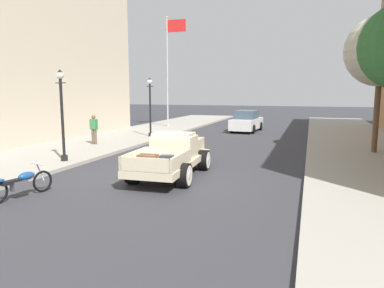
% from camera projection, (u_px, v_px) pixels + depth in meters
% --- Properties ---
extents(ground_plane, '(140.00, 140.00, 0.00)m').
position_uv_depth(ground_plane, '(171.00, 179.00, 12.55)').
color(ground_plane, '#333338').
extents(sidewalk_left, '(5.50, 64.00, 0.15)m').
position_uv_depth(sidewalk_left, '(10.00, 164.00, 14.81)').
color(sidewalk_left, '#9E998E').
rests_on(sidewalk_left, ground).
extents(hotrod_truck_cream, '(2.35, 5.00, 1.58)m').
position_uv_depth(hotrod_truck_cream, '(173.00, 155.00, 13.13)').
color(hotrod_truck_cream, beige).
rests_on(hotrod_truck_cream, ground).
extents(motorcycle_parked, '(0.71, 2.09, 0.93)m').
position_uv_depth(motorcycle_parked, '(21.00, 183.00, 10.27)').
color(motorcycle_parked, black).
rests_on(motorcycle_parked, ground).
extents(car_background_white, '(2.11, 4.42, 1.65)m').
position_uv_depth(car_background_white, '(247.00, 122.00, 27.75)').
color(car_background_white, silver).
rests_on(car_background_white, ground).
extents(pedestrian_sidewalk_left, '(0.53, 0.22, 1.65)m').
position_uv_depth(pedestrian_sidewalk_left, '(94.00, 128.00, 19.84)').
color(pedestrian_sidewalk_left, brown).
rests_on(pedestrian_sidewalk_left, sidewalk_left).
extents(street_lamp_near, '(0.50, 0.32, 3.85)m').
position_uv_depth(street_lamp_near, '(62.00, 108.00, 14.83)').
color(street_lamp_near, black).
rests_on(street_lamp_near, sidewalk_left).
extents(street_lamp_far, '(0.50, 0.32, 3.85)m').
position_uv_depth(street_lamp_far, '(150.00, 103.00, 23.20)').
color(street_lamp_far, black).
rests_on(street_lamp_far, sidewalk_left).
extents(flagpole, '(1.74, 0.16, 9.16)m').
position_uv_depth(flagpole, '(170.00, 60.00, 29.80)').
color(flagpole, '#B2B2B7').
rests_on(flagpole, sidewalk_left).
extents(street_tree_second, '(3.35, 3.35, 6.52)m').
position_uv_depth(street_tree_second, '(381.00, 51.00, 16.65)').
color(street_tree_second, brown).
rests_on(street_tree_second, sidewalk_right).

